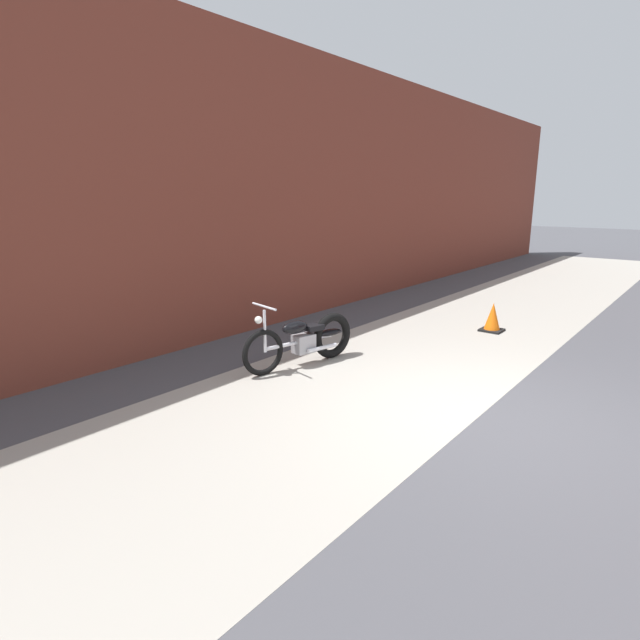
# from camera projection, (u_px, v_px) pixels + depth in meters

# --- Properties ---
(ground_plane) EXTENTS (80.00, 80.00, 0.00)m
(ground_plane) POSITION_uv_depth(u_px,v_px,m) (482.00, 414.00, 6.03)
(ground_plane) COLOR #47474C
(sidewalk_slab) EXTENTS (36.00, 3.50, 0.01)m
(sidewalk_slab) POSITION_uv_depth(u_px,v_px,m) (361.00, 381.00, 7.09)
(sidewalk_slab) COLOR #9E998E
(sidewalk_slab) RESTS_ON ground
(brick_building_wall) EXTENTS (36.00, 0.50, 5.34)m
(brick_building_wall) POSITION_uv_depth(u_px,v_px,m) (194.00, 186.00, 8.55)
(brick_building_wall) COLOR brown
(brick_building_wall) RESTS_ON ground
(motorcycle_black) EXTENTS (1.98, 0.72, 1.03)m
(motorcycle_black) POSITION_uv_depth(u_px,v_px,m) (308.00, 339.00, 7.74)
(motorcycle_black) COLOR black
(motorcycle_black) RESTS_ON ground
(traffic_cone) EXTENTS (0.40, 0.40, 0.55)m
(traffic_cone) POSITION_uv_depth(u_px,v_px,m) (493.00, 318.00, 9.66)
(traffic_cone) COLOR orange
(traffic_cone) RESTS_ON ground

